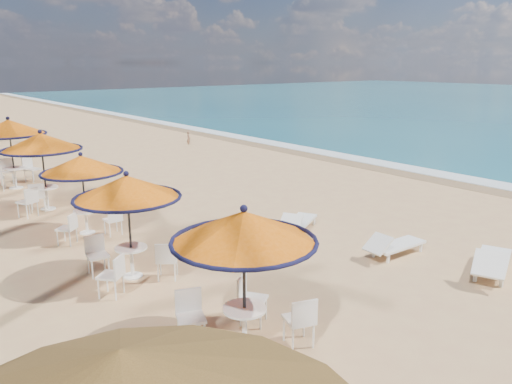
% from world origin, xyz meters
% --- Properties ---
extents(ground, '(160.00, 160.00, 0.00)m').
position_xyz_m(ground, '(0.00, 0.00, 0.00)').
color(ground, tan).
rests_on(ground, ground).
extents(foam_strip, '(1.20, 140.00, 0.04)m').
position_xyz_m(foam_strip, '(9.30, 10.00, 0.00)').
color(foam_strip, white).
rests_on(foam_strip, ground).
extents(wetsand_band, '(1.40, 140.00, 0.02)m').
position_xyz_m(wetsand_band, '(8.40, 10.00, 0.00)').
color(wetsand_band, olive).
rests_on(wetsand_band, ground).
extents(station_0, '(2.35, 2.35, 2.45)m').
position_xyz_m(station_0, '(-5.14, -0.02, 1.79)').
color(station_0, black).
rests_on(station_0, ground).
extents(station_1, '(2.29, 2.29, 2.38)m').
position_xyz_m(station_1, '(-5.41, 3.68, 1.74)').
color(station_1, black).
rests_on(station_1, ground).
extents(station_2, '(2.18, 2.18, 2.27)m').
position_xyz_m(station_2, '(-5.08, 7.14, 1.73)').
color(station_2, black).
rests_on(station_2, ground).
extents(station_3, '(2.46, 2.46, 2.57)m').
position_xyz_m(station_3, '(-5.24, 10.24, 1.96)').
color(station_3, black).
rests_on(station_3, ground).
extents(station_4, '(2.57, 2.57, 2.69)m').
position_xyz_m(station_4, '(-5.22, 14.00, 1.96)').
color(station_4, black).
rests_on(station_4, ground).
extents(lounger_near, '(2.13, 1.32, 0.73)m').
position_xyz_m(lounger_near, '(0.80, -1.23, 0.34)').
color(lounger_near, white).
rests_on(lounger_near, ground).
extents(lounger_mid, '(1.78, 0.64, 0.63)m').
position_xyz_m(lounger_mid, '(0.08, 0.84, 0.29)').
color(lounger_mid, white).
rests_on(lounger_mid, ground).
extents(lounger_far, '(1.88, 1.36, 0.66)m').
position_xyz_m(lounger_far, '(-0.52, 3.57, 0.31)').
color(lounger_far, white).
rests_on(lounger_far, ground).
extents(person, '(0.24, 0.33, 0.84)m').
position_xyz_m(person, '(5.16, 18.52, 0.42)').
color(person, '#906449').
rests_on(person, ground).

